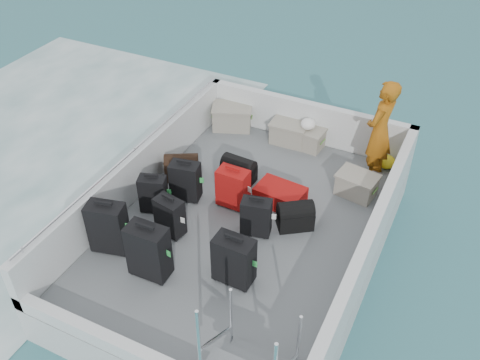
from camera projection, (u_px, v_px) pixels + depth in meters
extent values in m
plane|color=#1A565C|center=(243.00, 256.00, 7.84)|extent=(160.00, 160.00, 0.00)
plane|color=white|center=(1.00, 169.00, 9.50)|extent=(10.00, 10.00, 0.00)
cube|color=silver|center=(243.00, 241.00, 7.65)|extent=(3.60, 5.00, 0.60)
cube|color=slate|center=(244.00, 225.00, 7.46)|extent=(3.30, 4.70, 0.02)
cube|color=silver|center=(138.00, 172.00, 7.84)|extent=(0.14, 5.00, 0.70)
cube|color=silver|center=(369.00, 246.00, 6.64)|extent=(0.14, 5.00, 0.70)
cube|color=silver|center=(307.00, 121.00, 8.96)|extent=(3.60, 0.14, 0.70)
cube|color=silver|center=(144.00, 357.00, 5.68)|extent=(3.60, 0.14, 0.20)
cylinder|color=silver|center=(134.00, 149.00, 7.59)|extent=(0.04, 4.80, 0.04)
cube|color=black|center=(108.00, 228.00, 6.87)|extent=(0.53, 0.38, 0.74)
cube|color=black|center=(153.00, 194.00, 7.53)|extent=(0.43, 0.33, 0.57)
cube|color=black|center=(185.00, 182.00, 7.73)|extent=(0.46, 0.33, 0.61)
cube|color=black|center=(149.00, 252.00, 6.52)|extent=(0.51, 0.30, 0.76)
cube|color=black|center=(170.00, 217.00, 7.15)|extent=(0.42, 0.30, 0.58)
cube|color=#A1120C|center=(233.00, 188.00, 7.61)|extent=(0.45, 0.27, 0.61)
cube|color=black|center=(234.00, 261.00, 6.46)|extent=(0.49, 0.30, 0.67)
cube|color=black|center=(256.00, 218.00, 7.15)|extent=(0.44, 0.31, 0.56)
cube|color=#A1120C|center=(280.00, 195.00, 7.75)|extent=(0.72, 0.51, 0.27)
cube|color=gray|center=(232.00, 117.00, 9.34)|extent=(0.77, 0.65, 0.39)
cube|color=gray|center=(289.00, 133.00, 8.98)|extent=(0.59, 0.42, 0.35)
cube|color=gray|center=(307.00, 138.00, 8.88)|extent=(0.56, 0.41, 0.32)
cube|color=gray|center=(356.00, 186.00, 7.88)|extent=(0.59, 0.45, 0.33)
ellipsoid|color=yellow|center=(387.00, 162.00, 8.44)|extent=(0.28, 0.26, 0.22)
ellipsoid|color=white|center=(308.00, 126.00, 8.72)|extent=(0.24, 0.24, 0.18)
imported|color=orange|center=(380.00, 131.00, 7.86)|extent=(0.52, 0.67, 1.62)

